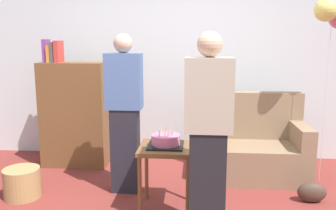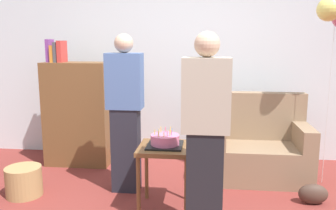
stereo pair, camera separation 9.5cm
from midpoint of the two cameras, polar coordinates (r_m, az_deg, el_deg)
wall_back at (r=4.77m, az=3.63°, el=7.75°), size 6.00×0.10×2.70m
couch at (r=4.25m, az=14.93°, el=-6.74°), size 1.10×0.70×0.96m
bookshelf at (r=4.60m, az=-13.83°, el=-1.19°), size 0.80×0.36×1.58m
side_table at (r=3.28m, az=0.35°, el=-8.20°), size 0.48×0.48×0.61m
birthday_cake at (r=3.24m, az=0.35°, el=-5.77°), size 0.32×0.32×0.16m
person_blowing_candles at (r=3.65m, az=-6.14°, el=-1.27°), size 0.36×0.22×1.63m
person_holding_cake at (r=2.73m, az=7.01°, el=-5.24°), size 0.36×0.22×1.63m
wicker_basket at (r=3.96m, az=-21.51°, el=-11.35°), size 0.36×0.36×0.30m
handbag at (r=3.82m, az=22.97°, el=-13.04°), size 0.28×0.14×0.20m
balloon_bunch at (r=4.15m, az=25.99°, el=13.49°), size 0.44×0.38×2.05m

